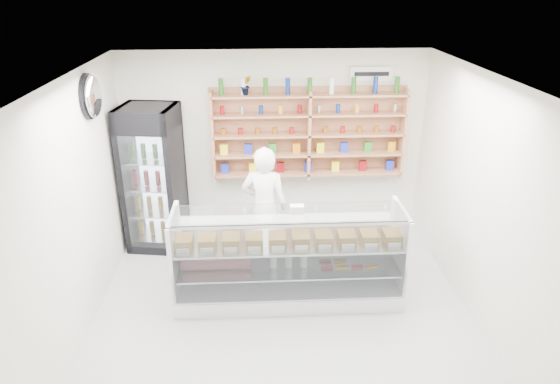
{
  "coord_description": "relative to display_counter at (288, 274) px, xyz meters",
  "views": [
    {
      "loc": [
        -0.3,
        -4.68,
        3.74
      ],
      "look_at": [
        0.0,
        0.9,
        1.31
      ],
      "focal_mm": 32.0,
      "sensor_mm": 36.0,
      "label": 1
    }
  ],
  "objects": [
    {
      "name": "display_counter",
      "position": [
        0.0,
        0.0,
        0.0
      ],
      "size": [
        2.77,
        0.83,
        1.21
      ],
      "color": "white",
      "rests_on": "floor"
    },
    {
      "name": "wall_sign",
      "position": [
        1.31,
        1.88,
        2.11
      ],
      "size": [
        0.62,
        0.03,
        0.2
      ],
      "primitive_type": "cube",
      "color": "white",
      "rests_on": "back_wall"
    },
    {
      "name": "room",
      "position": [
        -0.09,
        -0.59,
        1.06
      ],
      "size": [
        5.0,
        5.0,
        5.0
      ],
      "color": "#AAAAAF",
      "rests_on": "ground"
    },
    {
      "name": "potted_plant",
      "position": [
        -0.49,
        1.75,
        1.99
      ],
      "size": [
        0.19,
        0.17,
        0.27
      ],
      "primitive_type": "imported",
      "rotation": [
        0.0,
        0.0,
        0.41
      ],
      "color": "#1E6626",
      "rests_on": "wall_shelving"
    },
    {
      "name": "wall_shelving",
      "position": [
        0.41,
        1.75,
        1.26
      ],
      "size": [
        2.84,
        0.28,
        1.33
      ],
      "color": "tan",
      "rests_on": "back_wall"
    },
    {
      "name": "drinks_cooler",
      "position": [
        -1.84,
        1.47,
        0.72
      ],
      "size": [
        0.86,
        0.85,
        2.12
      ],
      "rotation": [
        0.0,
        0.0,
        -0.15
      ],
      "color": "black",
      "rests_on": "floor"
    },
    {
      "name": "security_mirror",
      "position": [
        -2.26,
        0.61,
        2.11
      ],
      "size": [
        0.15,
        0.5,
        0.5
      ],
      "primitive_type": "ellipsoid",
      "color": "silver",
      "rests_on": "left_wall"
    },
    {
      "name": "shop_worker",
      "position": [
        -0.27,
        0.85,
        0.52
      ],
      "size": [
        0.69,
        0.53,
        1.72
      ],
      "primitive_type": "imported",
      "rotation": [
        0.0,
        0.0,
        2.94
      ],
      "color": "white",
      "rests_on": "floor"
    }
  ]
}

